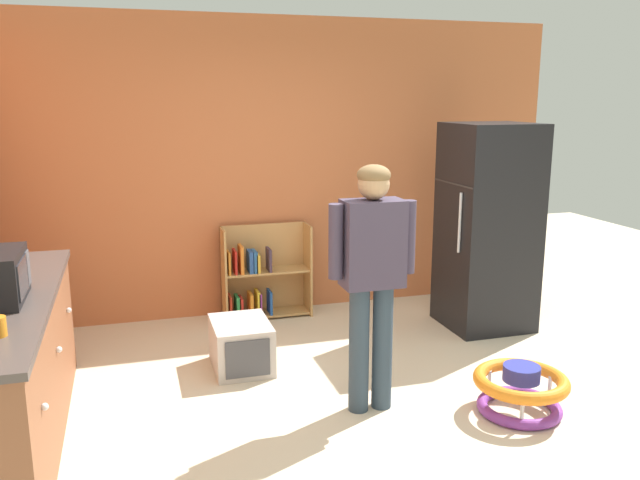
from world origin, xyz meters
name	(u,v)px	position (x,y,z in m)	size (l,w,h in m)	color
ground_plane	(379,417)	(0.00, 0.00, 0.00)	(12.00, 12.00, 0.00)	beige
back_wall	(289,168)	(0.00, 2.33, 1.35)	(5.20, 0.06, 2.70)	#C36A3E
kitchen_counter	(2,373)	(-2.20, 0.30, 0.45)	(0.65, 2.27, 0.90)	brown
refrigerator	(488,227)	(1.53, 1.34, 0.89)	(0.73, 0.68, 1.78)	black
bookshelf	(261,277)	(-0.32, 2.14, 0.37)	(0.80, 0.28, 0.85)	tan
standing_person	(372,267)	(-0.01, 0.14, 0.96)	(0.57, 0.22, 1.60)	#2F3F4D
baby_walker	(520,390)	(0.89, -0.20, 0.16)	(0.60, 0.60, 0.32)	purple
pet_carrier	(241,345)	(-0.70, 1.02, 0.18)	(0.42, 0.55, 0.36)	beige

